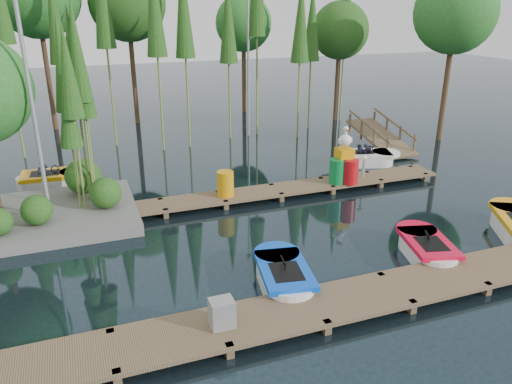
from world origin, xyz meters
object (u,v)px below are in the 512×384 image
object	(u,v)px
boat_blue	(284,277)
yellow_barrel	(225,184)
drum_cluster	(345,166)
boat_yellow_far	(53,180)
island	(7,123)
utility_cabinet	(222,313)
boat_red	(426,249)

from	to	relation	value
boat_blue	yellow_barrel	size ratio (longest dim) A/B	3.19
drum_cluster	boat_blue	bearing A→B (deg)	-131.33
boat_yellow_far	island	bearing A→B (deg)	-82.42
utility_cabinet	drum_cluster	world-z (taller)	drum_cluster
boat_red	yellow_barrel	world-z (taller)	yellow_barrel
boat_blue	yellow_barrel	world-z (taller)	yellow_barrel
yellow_barrel	boat_blue	bearing A→B (deg)	-92.51
yellow_barrel	utility_cabinet	bearing A→B (deg)	-107.69
boat_yellow_far	utility_cabinet	distance (m)	11.31
boat_yellow_far	drum_cluster	size ratio (longest dim) A/B	1.36
island	yellow_barrel	bearing A→B (deg)	-7.01
boat_yellow_far	drum_cluster	world-z (taller)	drum_cluster
boat_yellow_far	drum_cluster	bearing A→B (deg)	2.09
island	utility_cabinet	bearing A→B (deg)	-61.71
boat_yellow_far	yellow_barrel	distance (m)	6.76
boat_red	boat_yellow_far	xyz separation A→B (m)	(-9.58, 9.38, 0.05)
boat_red	boat_yellow_far	bearing A→B (deg)	150.27
boat_red	drum_cluster	xyz separation A→B (m)	(0.54, 5.43, 0.67)
utility_cabinet	drum_cluster	bearing A→B (deg)	45.28
yellow_barrel	drum_cluster	size ratio (longest dim) A/B	0.42
boat_red	yellow_barrel	size ratio (longest dim) A/B	3.09
boat_red	utility_cabinet	size ratio (longest dim) A/B	4.45
yellow_barrel	drum_cluster	distance (m)	4.55
boat_blue	drum_cluster	size ratio (longest dim) A/B	1.33
boat_red	utility_cabinet	world-z (taller)	utility_cabinet
boat_red	yellow_barrel	xyz separation A→B (m)	(-4.00, 5.58, 0.49)
boat_blue	drum_cluster	world-z (taller)	drum_cluster
island	boat_red	bearing A→B (deg)	-31.43
island	boat_blue	bearing A→B (deg)	-45.97
boat_red	utility_cabinet	bearing A→B (deg)	-152.53
boat_blue	island	bearing A→B (deg)	143.97
utility_cabinet	yellow_barrel	xyz separation A→B (m)	(2.23, 7.00, 0.13)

